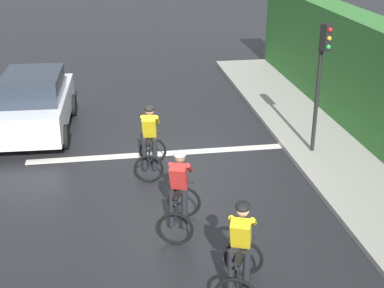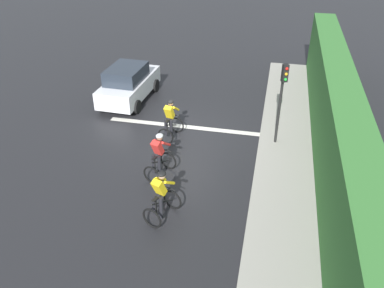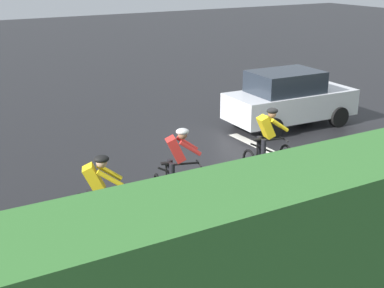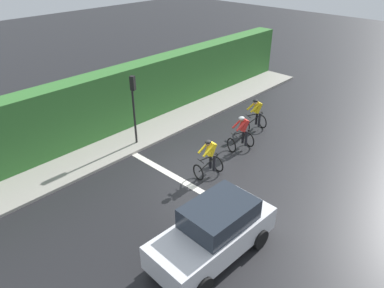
{
  "view_description": "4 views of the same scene",
  "coord_description": "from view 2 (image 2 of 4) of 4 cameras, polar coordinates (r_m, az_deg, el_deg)",
  "views": [
    {
      "loc": [
        1.36,
        11.93,
        5.7
      ],
      "look_at": [
        -0.49,
        0.37,
        0.72
      ],
      "focal_mm": 50.97,
      "sensor_mm": 36.0,
      "label": 1
    },
    {
      "loc": [
        -3.38,
        13.7,
        8.14
      ],
      "look_at": [
        -0.72,
        1.72,
        0.72
      ],
      "focal_mm": 37.09,
      "sensor_mm": 36.0,
      "label": 2
    },
    {
      "loc": [
        -9.25,
        8.13,
        5.01
      ],
      "look_at": [
        0.9,
        2.16,
        0.97
      ],
      "focal_mm": 50.64,
      "sensor_mm": 36.0,
      "label": 3
    },
    {
      "loc": [
        8.32,
        -9.0,
        8.35
      ],
      "look_at": [
        -0.68,
        0.51,
        0.92
      ],
      "focal_mm": 33.27,
      "sensor_mm": 36.0,
      "label": 4
    }
  ],
  "objects": [
    {
      "name": "car_white",
      "position": [
        19.24,
        -9.08,
        8.58
      ],
      "size": [
        2.01,
        4.17,
        1.76
      ],
      "color": "silver",
      "rests_on": "ground"
    },
    {
      "name": "road_marking_stop_line",
      "position": [
        16.95,
        -0.54,
        2.48
      ],
      "size": [
        7.0,
        0.3,
        0.01
      ],
      "primitive_type": "cube",
      "color": "silver",
      "rests_on": "ground"
    },
    {
      "name": "cyclist_lead",
      "position": [
        11.74,
        -4.48,
        -7.68
      ],
      "size": [
        1.02,
        1.25,
        1.66
      ],
      "color": "black",
      "rests_on": "ground"
    },
    {
      "name": "traffic_light_near_crossing",
      "position": [
        15.0,
        12.8,
        7.13
      ],
      "size": [
        0.26,
        0.3,
        3.34
      ],
      "color": "black",
      "rests_on": "ground"
    },
    {
      "name": "ground_plane",
      "position": [
        16.29,
        -1.16,
        1.17
      ],
      "size": [
        80.0,
        80.0,
        0.0
      ],
      "primitive_type": "plane",
      "color": "black"
    },
    {
      "name": "stone_wall_low",
      "position": [
        14.24,
        18.27,
        -4.22
      ],
      "size": [
        0.44,
        22.78,
        0.54
      ],
      "primitive_type": "cube",
      "color": "tan",
      "rests_on": "ground"
    },
    {
      "name": "sidewalk_kerb",
      "position": [
        14.26,
        14.56,
        -4.53
      ],
      "size": [
        2.8,
        22.78,
        0.12
      ],
      "primitive_type": "cube",
      "color": "#9E998E",
      "rests_on": "ground"
    },
    {
      "name": "cyclist_second",
      "position": [
        13.5,
        -4.76,
        -1.91
      ],
      "size": [
        0.97,
        1.23,
        1.66
      ],
      "color": "black",
      "rests_on": "ground"
    },
    {
      "name": "hedge_wall",
      "position": [
        13.62,
        20.39,
        0.06
      ],
      "size": [
        1.1,
        22.78,
        3.1
      ],
      "primitive_type": "cube",
      "color": "#387533",
      "rests_on": "ground"
    },
    {
      "name": "cyclist_mid",
      "position": [
        15.76,
        -3.15,
        3.35
      ],
      "size": [
        0.86,
        1.18,
        1.66
      ],
      "color": "black",
      "rests_on": "ground"
    }
  ]
}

